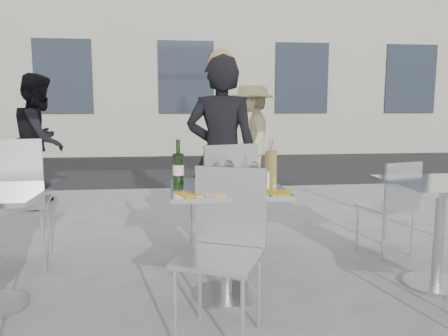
{
  "coord_description": "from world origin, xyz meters",
  "views": [
    {
      "loc": [
        -0.34,
        -2.77,
        1.26
      ],
      "look_at": [
        0.0,
        0.15,
        0.85
      ],
      "focal_mm": 35.0,
      "sensor_mm": 36.0,
      "label": 1
    }
  ],
  "objects": [
    {
      "name": "pizza_far",
      "position": [
        0.05,
        0.21,
        0.77
      ],
      "size": [
        0.3,
        0.3,
        0.03
      ],
      "color": "white",
      "rests_on": "main_table"
    },
    {
      "name": "carafe",
      "position": [
        0.31,
        0.08,
        0.87
      ],
      "size": [
        0.08,
        0.08,
        0.29
      ],
      "color": "tan",
      "rests_on": "main_table"
    },
    {
      "name": "side_chair_rfar",
      "position": [
        1.49,
        0.63,
        0.48
      ],
      "size": [
        0.46,
        0.47,
        0.82
      ],
      "rotation": [
        0.0,
        0.0,
        3.41
      ],
      "color": "silver",
      "rests_on": "ground"
    },
    {
      "name": "wineglass_white_b",
      "position": [
        0.03,
        0.15,
        0.86
      ],
      "size": [
        0.07,
        0.07,
        0.16
      ],
      "color": "white",
      "rests_on": "main_table"
    },
    {
      "name": "sugar_shaker",
      "position": [
        0.26,
        0.02,
        0.8
      ],
      "size": [
        0.06,
        0.06,
        0.11
      ],
      "color": "white",
      "rests_on": "main_table"
    },
    {
      "name": "main_table",
      "position": [
        0.0,
        0.0,
        0.54
      ],
      "size": [
        0.72,
        0.72,
        0.75
      ],
      "color": "#B7BABF",
      "rests_on": "ground"
    },
    {
      "name": "wineglass_red_a",
      "position": [
        0.03,
        0.07,
        0.86
      ],
      "size": [
        0.07,
        0.07,
        0.16
      ],
      "color": "white",
      "rests_on": "main_table"
    },
    {
      "name": "chair_far",
      "position": [
        0.06,
        0.62,
        0.58
      ],
      "size": [
        0.56,
        0.57,
        0.98
      ],
      "rotation": [
        0.0,
        0.0,
        3.44
      ],
      "color": "silver",
      "rests_on": "ground"
    },
    {
      "name": "napkin_left",
      "position": [
        -0.22,
        -0.22,
        0.75
      ],
      "size": [
        0.24,
        0.24,
        0.01
      ],
      "rotation": [
        0.0,
        0.0,
        0.41
      ],
      "color": "yellow",
      "rests_on": "main_table"
    },
    {
      "name": "wineglass_red_b",
      "position": [
        0.19,
        0.03,
        0.86
      ],
      "size": [
        0.07,
        0.07,
        0.16
      ],
      "color": "white",
      "rests_on": "main_table"
    },
    {
      "name": "chair_near",
      "position": [
        -0.07,
        -0.45,
        0.55
      ],
      "size": [
        0.56,
        0.57,
        0.92
      ],
      "rotation": [
        0.0,
        0.0,
        -0.42
      ],
      "color": "silver",
      "rests_on": "ground"
    },
    {
      "name": "pizza_near",
      "position": [
        -0.02,
        -0.2,
        0.76
      ],
      "size": [
        0.31,
        0.31,
        0.02
      ],
      "color": "tan",
      "rests_on": "main_table"
    },
    {
      "name": "wine_bottle",
      "position": [
        -0.31,
        0.16,
        0.86
      ],
      "size": [
        0.07,
        0.08,
        0.29
      ],
      "color": "#254C1C",
      "rests_on": "main_table"
    },
    {
      "name": "napkin_right",
      "position": [
        0.27,
        -0.24,
        0.75
      ],
      "size": [
        0.23,
        0.23,
        0.01
      ],
      "rotation": [
        0.0,
        0.0,
        -0.33
      ],
      "color": "yellow",
      "rests_on": "main_table"
    },
    {
      "name": "pedestrian_b",
      "position": [
        0.84,
        3.72,
        0.82
      ],
      "size": [
        0.69,
        1.1,
        1.63
      ],
      "primitive_type": "imported",
      "rotation": [
        0.0,
        0.0,
        4.63
      ],
      "color": "tan",
      "rests_on": "ground"
    },
    {
      "name": "pedestrian_a",
      "position": [
        -2.03,
        3.04,
        0.84
      ],
      "size": [
        0.67,
        0.84,
        1.68
      ],
      "primitive_type": "imported",
      "rotation": [
        0.0,
        0.0,
        1.53
      ],
      "color": "black",
      "rests_on": "ground"
    },
    {
      "name": "woman_diner",
      "position": [
        0.07,
        0.95,
        0.85
      ],
      "size": [
        0.7,
        0.55,
        1.69
      ],
      "primitive_type": "imported",
      "rotation": [
        0.0,
        0.0,
        2.87
      ],
      "color": "black",
      "rests_on": "ground"
    },
    {
      "name": "side_table_right",
      "position": [
        1.5,
        0.0,
        0.54
      ],
      "size": [
        0.72,
        0.72,
        0.75
      ],
      "color": "#B7BABF",
      "rests_on": "ground"
    },
    {
      "name": "side_chair_lfar",
      "position": [
        -1.55,
        0.65,
        0.61
      ],
      "size": [
        0.54,
        0.55,
        1.03
      ],
      "rotation": [
        0.0,
        0.0,
        3.3
      ],
      "color": "silver",
      "rests_on": "ground"
    },
    {
      "name": "street_asphalt",
      "position": [
        0.0,
        6.5,
        0.0
      ],
      "size": [
        24.0,
        5.0,
        0.0
      ],
      "primitive_type": "cube",
      "color": "black",
      "rests_on": "ground"
    },
    {
      "name": "ground",
      "position": [
        0.0,
        0.0,
        0.0
      ],
      "size": [
        80.0,
        80.0,
        0.0
      ],
      "primitive_type": "plane",
      "color": "slate"
    },
    {
      "name": "salad_plate",
      "position": [
        -0.03,
        0.07,
        0.79
      ],
      "size": [
        0.22,
        0.22,
        0.09
      ],
      "color": "white",
      "rests_on": "main_table"
    },
    {
      "name": "wineglass_white_a",
      "position": [
        -0.06,
        0.01,
        0.86
      ],
      "size": [
        0.07,
        0.07,
        0.16
      ],
      "color": "white",
      "rests_on": "main_table"
    }
  ]
}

